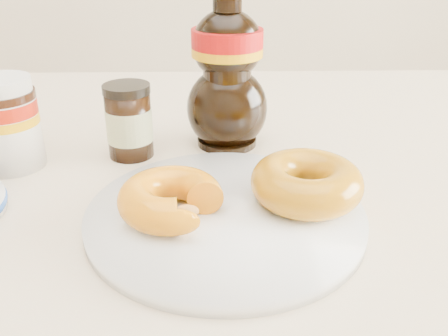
{
  "coord_description": "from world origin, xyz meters",
  "views": [
    {
      "loc": [
        0.06,
        -0.44,
        1.02
      ],
      "look_at": [
        0.08,
        0.04,
        0.79
      ],
      "focal_mm": 40.0,
      "sensor_mm": 36.0,
      "label": 1
    }
  ],
  "objects_px": {
    "dining_table": "(164,230)",
    "nutella_jar": "(5,120)",
    "donut_bitten": "(171,199)",
    "syrup_bottle": "(227,68)",
    "donut_whole": "(307,182)",
    "plate": "(225,215)",
    "dark_jar": "(129,122)"
  },
  "relations": [
    {
      "from": "nutella_jar",
      "to": "donut_whole",
      "type": "bearing_deg",
      "value": -19.16
    },
    {
      "from": "dining_table",
      "to": "syrup_bottle",
      "type": "height_order",
      "value": "syrup_bottle"
    },
    {
      "from": "nutella_jar",
      "to": "syrup_bottle",
      "type": "relative_size",
      "value": 0.53
    },
    {
      "from": "nutella_jar",
      "to": "dark_jar",
      "type": "bearing_deg",
      "value": 11.1
    },
    {
      "from": "syrup_bottle",
      "to": "dining_table",
      "type": "bearing_deg",
      "value": -134.92
    },
    {
      "from": "plate",
      "to": "dark_jar",
      "type": "height_order",
      "value": "dark_jar"
    },
    {
      "from": "syrup_bottle",
      "to": "dark_jar",
      "type": "relative_size",
      "value": 2.22
    },
    {
      "from": "plate",
      "to": "dark_jar",
      "type": "relative_size",
      "value": 2.96
    },
    {
      "from": "dining_table",
      "to": "plate",
      "type": "height_order",
      "value": "plate"
    },
    {
      "from": "donut_whole",
      "to": "donut_bitten",
      "type": "bearing_deg",
      "value": -169.22
    },
    {
      "from": "donut_bitten",
      "to": "syrup_bottle",
      "type": "bearing_deg",
      "value": 70.44
    },
    {
      "from": "dining_table",
      "to": "dark_jar",
      "type": "relative_size",
      "value": 15.08
    },
    {
      "from": "donut_whole",
      "to": "dark_jar",
      "type": "distance_m",
      "value": 0.25
    },
    {
      "from": "donut_whole",
      "to": "nutella_jar",
      "type": "xyz_separation_m",
      "value": [
        -0.34,
        0.12,
        0.03
      ]
    },
    {
      "from": "syrup_bottle",
      "to": "donut_bitten",
      "type": "bearing_deg",
      "value": -106.23
    },
    {
      "from": "donut_bitten",
      "to": "syrup_bottle",
      "type": "height_order",
      "value": "syrup_bottle"
    },
    {
      "from": "plate",
      "to": "donut_bitten",
      "type": "xyz_separation_m",
      "value": [
        -0.05,
        -0.01,
        0.02
      ]
    },
    {
      "from": "donut_whole",
      "to": "nutella_jar",
      "type": "height_order",
      "value": "nutella_jar"
    },
    {
      "from": "dark_jar",
      "to": "donut_whole",
      "type": "bearing_deg",
      "value": -36.24
    },
    {
      "from": "syrup_bottle",
      "to": "dark_jar",
      "type": "distance_m",
      "value": 0.14
    },
    {
      "from": "donut_bitten",
      "to": "dark_jar",
      "type": "distance_m",
      "value": 0.18
    },
    {
      "from": "donut_whole",
      "to": "dining_table",
      "type": "bearing_deg",
      "value": 148.68
    },
    {
      "from": "donut_bitten",
      "to": "donut_whole",
      "type": "distance_m",
      "value": 0.14
    },
    {
      "from": "donut_bitten",
      "to": "syrup_bottle",
      "type": "distance_m",
      "value": 0.22
    },
    {
      "from": "nutella_jar",
      "to": "syrup_bottle",
      "type": "distance_m",
      "value": 0.27
    },
    {
      "from": "dining_table",
      "to": "nutella_jar",
      "type": "xyz_separation_m",
      "value": [
        -0.18,
        0.02,
        0.14
      ]
    },
    {
      "from": "plate",
      "to": "dark_jar",
      "type": "xyz_separation_m",
      "value": [
        -0.12,
        0.16,
        0.04
      ]
    },
    {
      "from": "donut_bitten",
      "to": "donut_whole",
      "type": "height_order",
      "value": "donut_whole"
    },
    {
      "from": "nutella_jar",
      "to": "dark_jar",
      "type": "height_order",
      "value": "nutella_jar"
    },
    {
      "from": "dining_table",
      "to": "nutella_jar",
      "type": "relative_size",
      "value": 12.77
    },
    {
      "from": "dining_table",
      "to": "dark_jar",
      "type": "height_order",
      "value": "dark_jar"
    },
    {
      "from": "syrup_bottle",
      "to": "dark_jar",
      "type": "xyz_separation_m",
      "value": [
        -0.12,
        -0.03,
        -0.06
      ]
    }
  ]
}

